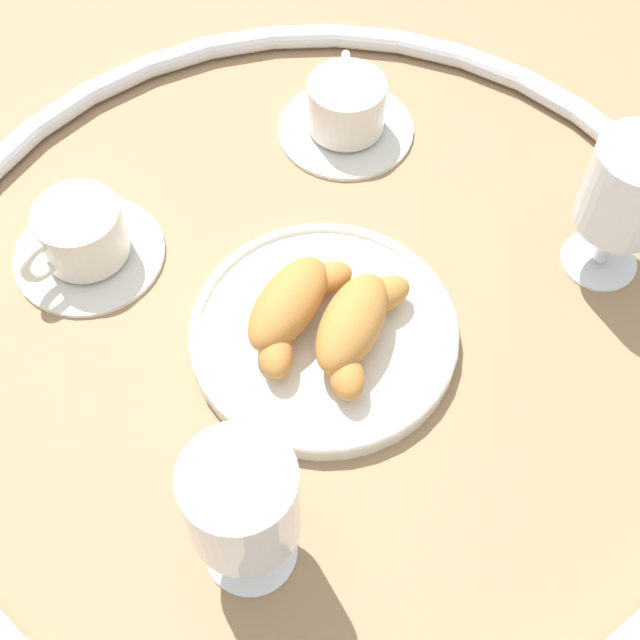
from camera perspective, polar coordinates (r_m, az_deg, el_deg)
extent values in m
plane|color=#997551|center=(0.76, -0.05, 0.40)|extent=(2.20, 2.20, 0.00)
torus|color=silver|center=(0.75, -0.05, 0.91)|extent=(0.73, 0.73, 0.02)
cylinder|color=silver|center=(0.74, 0.00, -0.96)|extent=(0.23, 0.23, 0.01)
torus|color=silver|center=(0.73, 0.00, -0.66)|extent=(0.23, 0.23, 0.01)
ellipsoid|color=#BC7A38|center=(0.71, -2.07, 1.09)|extent=(0.11, 0.10, 0.04)
ellipsoid|color=#BC7A38|center=(0.70, -2.90, -2.23)|extent=(0.05, 0.03, 0.03)
ellipsoid|color=#BC7A38|center=(0.74, 0.51, 2.70)|extent=(0.04, 0.05, 0.03)
ellipsoid|color=#BC7A38|center=(0.70, 2.10, -0.17)|extent=(0.11, 0.09, 0.04)
ellipsoid|color=#BC7A38|center=(0.69, 1.74, -3.63)|extent=(0.05, 0.03, 0.03)
ellipsoid|color=#BC7A38|center=(0.73, 4.32, 1.70)|extent=(0.04, 0.05, 0.03)
cylinder|color=silver|center=(0.89, 1.68, 12.41)|extent=(0.14, 0.14, 0.01)
cylinder|color=silver|center=(0.87, 1.73, 13.84)|extent=(0.08, 0.08, 0.05)
cylinder|color=brown|center=(0.86, 1.77, 14.91)|extent=(0.07, 0.07, 0.01)
torus|color=silver|center=(0.90, 1.68, 15.90)|extent=(0.04, 0.01, 0.04)
cylinder|color=silver|center=(0.82, -14.82, 4.25)|extent=(0.14, 0.14, 0.01)
cylinder|color=silver|center=(0.79, -15.29, 5.58)|extent=(0.08, 0.08, 0.05)
cylinder|color=#937A60|center=(0.78, -15.65, 6.59)|extent=(0.07, 0.07, 0.01)
torus|color=silver|center=(0.78, -17.74, 3.64)|extent=(0.03, 0.04, 0.04)
cylinder|color=white|center=(0.83, 17.70, 3.75)|extent=(0.07, 0.07, 0.01)
cylinder|color=white|center=(0.80, 18.25, 5.03)|extent=(0.01, 0.01, 0.05)
cylinder|color=white|center=(0.75, 19.61, 8.17)|extent=(0.08, 0.08, 0.08)
cylinder|color=#E0CC4C|center=(0.76, 19.46, 7.83)|extent=(0.07, 0.07, 0.06)
cylinder|color=white|center=(0.66, -4.49, -14.73)|extent=(0.07, 0.07, 0.01)
cylinder|color=white|center=(0.64, -4.67, -13.88)|extent=(0.01, 0.01, 0.05)
cylinder|color=white|center=(0.57, -5.14, -11.66)|extent=(0.08, 0.08, 0.08)
cylinder|color=gold|center=(0.59, -5.03, -12.19)|extent=(0.07, 0.07, 0.05)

